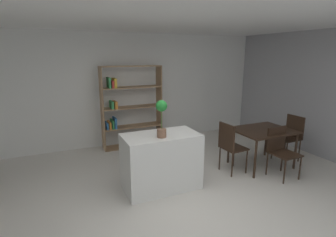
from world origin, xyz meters
TOP-DOWN VIEW (x-y plane):
  - ground_plane at (0.00, 0.00)m, footprint 9.67×9.67m
  - ceiling_slab at (0.00, 0.00)m, footprint 7.03×6.50m
  - back_partition at (0.00, 3.22)m, footprint 7.03×0.06m
  - kitchen_island at (-0.18, 0.71)m, footprint 1.22×0.67m
  - potted_plant_on_island at (-0.23, 0.58)m, footprint 0.17×0.17m
  - open_bookshelf at (-0.11, 2.90)m, footprint 1.40×0.36m
  - dining_table at (1.95, 0.73)m, footprint 1.10×0.88m
  - dining_chair_island_side at (1.19, 0.72)m, footprint 0.42×0.44m
  - dining_chair_window_side at (2.72, 0.73)m, footprint 0.45×0.43m
  - dining_chair_near at (1.95, 0.27)m, footprint 0.44×0.46m

SIDE VIEW (x-z plane):
  - ground_plane at x=0.00m, z-range 0.00..0.00m
  - kitchen_island at x=-0.18m, z-range 0.00..0.92m
  - dining_chair_near at x=1.95m, z-range 0.08..0.97m
  - dining_chair_window_side at x=2.72m, z-range 0.09..1.03m
  - dining_chair_island_side at x=1.19m, z-range 0.09..1.04m
  - dining_table at x=1.95m, z-range 0.30..1.04m
  - open_bookshelf at x=-0.11m, z-range 0.02..1.93m
  - potted_plant_on_island at x=-0.23m, z-range 0.97..1.55m
  - back_partition at x=0.00m, z-range 0.00..2.66m
  - ceiling_slab at x=0.00m, z-range 2.66..2.72m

